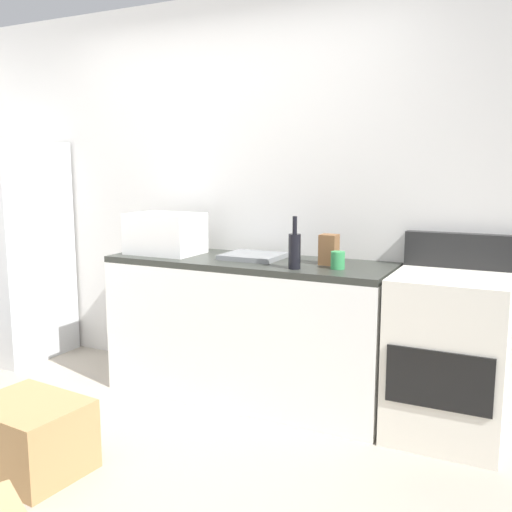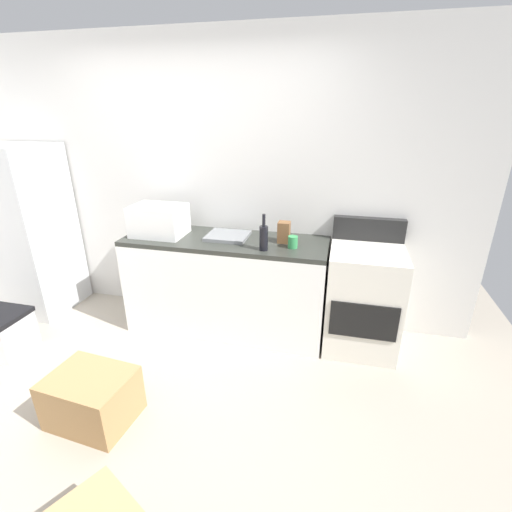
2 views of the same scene
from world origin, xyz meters
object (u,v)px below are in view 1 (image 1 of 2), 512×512
at_px(wine_bottle, 295,250).
at_px(cardboard_box_medium, 30,436).
at_px(microwave, 165,233).
at_px(refrigerator, 12,250).
at_px(coffee_mug, 338,260).
at_px(stove_oven, 448,353).
at_px(knife_block, 329,250).

distance_m(wine_bottle, cardboard_box_medium, 1.67).
bearing_deg(microwave, cardboard_box_medium, -86.72).
distance_m(refrigerator, cardboard_box_medium, 2.06).
bearing_deg(wine_bottle, microwave, 170.89).
height_order(wine_bottle, coffee_mug, wine_bottle).
distance_m(microwave, wine_bottle, 1.01).
bearing_deg(refrigerator, microwave, 0.96).
distance_m(stove_oven, knife_block, 0.88).
bearing_deg(refrigerator, cardboard_box_medium, -39.31).
bearing_deg(knife_block, coffee_mug, -51.21).
relative_size(stove_oven, wine_bottle, 3.67).
distance_m(stove_oven, coffee_mug, 0.78).
distance_m(microwave, coffee_mug, 1.22).
xyz_separation_m(stove_oven, cardboard_box_medium, (-1.76, -1.30, -0.29)).
distance_m(coffee_mug, knife_block, 0.16).
xyz_separation_m(microwave, wine_bottle, (1.00, -0.16, -0.03)).
bearing_deg(wine_bottle, stove_oven, 12.95).
height_order(refrigerator, knife_block, refrigerator).
relative_size(microwave, wine_bottle, 1.53).
bearing_deg(knife_block, wine_bottle, -119.82).
bearing_deg(knife_block, cardboard_box_medium, -128.41).
height_order(microwave, cardboard_box_medium, microwave).
bearing_deg(cardboard_box_medium, wine_bottle, 50.07).
relative_size(refrigerator, knife_block, 9.23).
bearing_deg(coffee_mug, microwave, 177.42).
relative_size(refrigerator, stove_oven, 1.51).
relative_size(wine_bottle, cardboard_box_medium, 0.56).
bearing_deg(refrigerator, wine_bottle, -3.19).
xyz_separation_m(refrigerator, knife_block, (2.57, 0.09, 0.16)).
xyz_separation_m(refrigerator, coffee_mug, (2.66, -0.03, 0.12)).
bearing_deg(microwave, knife_block, 3.19).
height_order(refrigerator, stove_oven, refrigerator).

